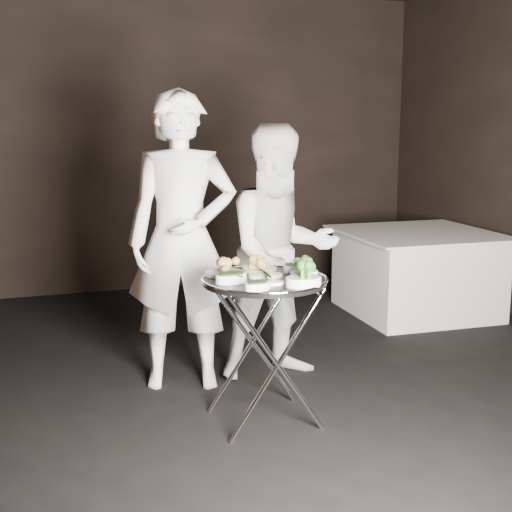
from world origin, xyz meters
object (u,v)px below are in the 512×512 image
object	(u,v)px
waiter_left	(182,241)
dining_table	(417,272)
serving_tray	(265,280)
waiter_right	(281,253)
tray_stand	(264,343)

from	to	relation	value
waiter_left	dining_table	xyz separation A→B (m)	(2.39, 1.05, -0.59)
serving_tray	waiter_right	bearing A→B (deg)	62.53
tray_stand	waiter_left	world-z (taller)	waiter_left
waiter_right	dining_table	distance (m)	2.11
waiter_left	dining_table	bearing A→B (deg)	37.98
serving_tray	dining_table	distance (m)	2.79
tray_stand	dining_table	world-z (taller)	tray_stand
waiter_left	tray_stand	bearing A→B (deg)	-53.52
tray_stand	dining_table	size ratio (longest dim) A/B	0.64
serving_tray	dining_table	size ratio (longest dim) A/B	0.55
tray_stand	waiter_right	size ratio (longest dim) A/B	0.49
tray_stand	waiter_right	bearing A→B (deg)	62.53
serving_tray	dining_table	bearing A→B (deg)	40.61
serving_tray	waiter_left	size ratio (longest dim) A/B	0.37
tray_stand	serving_tray	xyz separation A→B (m)	(-0.00, 0.00, 0.37)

